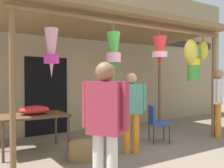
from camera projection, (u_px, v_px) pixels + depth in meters
name	position (u px, v px, depth m)	size (l,w,h in m)	color
ground_plane	(148.00, 150.00, 5.07)	(30.00, 30.00, 0.00)	#756656
shop_facade	(89.00, 53.00, 7.20)	(11.85, 0.29, 4.38)	#9E8966
market_stall_canopy	(121.00, 34.00, 5.65)	(5.25, 2.44, 2.77)	brown
display_table	(33.00, 118.00, 4.92)	(1.31, 0.84, 0.75)	brown
flower_heap_on_table	(35.00, 110.00, 4.95)	(0.60, 0.42, 0.17)	red
folding_chair	(156.00, 120.00, 5.65)	(0.53, 0.53, 0.84)	#2347A8
wicker_basket_by_table	(84.00, 151.00, 4.51)	(0.56, 0.56, 0.30)	olive
vendor_in_orange	(218.00, 97.00, 6.20)	(0.51, 0.40, 1.67)	orange
customer_foreground	(131.00, 106.00, 4.85)	(0.56, 0.36, 1.57)	orange
shopper_by_bananas	(105.00, 120.00, 2.89)	(0.41, 0.50, 1.66)	silver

